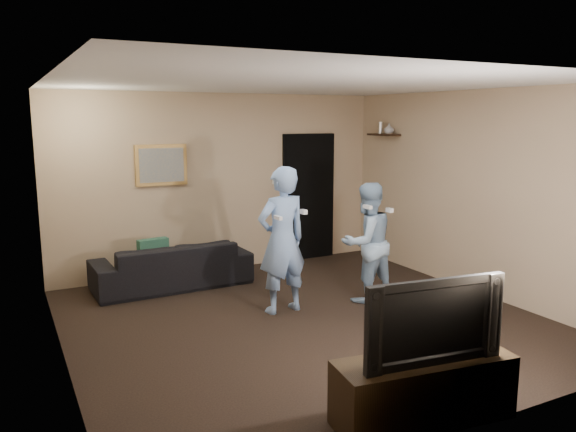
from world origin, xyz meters
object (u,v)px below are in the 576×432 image
wii_player_left (282,240)px  television (427,317)px  wii_player_right (367,242)px  sofa (172,265)px  tv_console (423,390)px

wii_player_left → television: bearing=-93.5°
television → wii_player_left: wii_player_left is taller
television → wii_player_right: wii_player_right is taller
sofa → wii_player_right: bearing=138.3°
tv_console → sofa: bearing=107.2°
tv_console → wii_player_right: 2.88m
tv_console → television: 0.56m
tv_console → wii_player_left: (0.16, 2.65, 0.61)m
sofa → wii_player_right: wii_player_right is taller
wii_player_left → tv_console: bearing=-93.5°
sofa → television: television is taller
sofa → wii_player_left: (0.87, -1.56, 0.55)m
sofa → wii_player_left: 1.87m
tv_console → television: (0.00, 0.00, 0.56)m
sofa → tv_console: 4.27m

